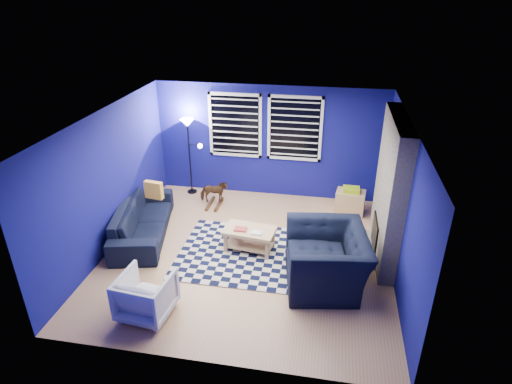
% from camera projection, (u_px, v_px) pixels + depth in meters
% --- Properties ---
extents(floor, '(5.00, 5.00, 0.00)m').
position_uv_depth(floor, '(248.00, 254.00, 7.71)').
color(floor, tan).
rests_on(floor, ground).
extents(ceiling, '(5.00, 5.00, 0.00)m').
position_uv_depth(ceiling, '(246.00, 119.00, 6.61)').
color(ceiling, white).
rests_on(ceiling, wall_back).
extents(wall_back, '(5.00, 0.00, 5.00)m').
position_uv_depth(wall_back, '(269.00, 142.00, 9.37)').
color(wall_back, navy).
rests_on(wall_back, floor).
extents(wall_left, '(0.00, 5.00, 5.00)m').
position_uv_depth(wall_left, '(108.00, 181.00, 7.56)').
color(wall_left, navy).
rests_on(wall_left, floor).
extents(wall_right, '(0.00, 5.00, 5.00)m').
position_uv_depth(wall_right, '(402.00, 204.00, 6.76)').
color(wall_right, navy).
rests_on(wall_right, floor).
extents(fireplace, '(0.65, 2.00, 2.50)m').
position_uv_depth(fireplace, '(389.00, 192.00, 7.25)').
color(fireplace, gray).
rests_on(fireplace, floor).
extents(window_left, '(1.17, 0.06, 1.42)m').
position_uv_depth(window_left, '(235.00, 125.00, 9.30)').
color(window_left, black).
rests_on(window_left, wall_back).
extents(window_right, '(1.17, 0.06, 1.42)m').
position_uv_depth(window_right, '(295.00, 129.00, 9.09)').
color(window_right, black).
rests_on(window_right, wall_back).
extents(tv, '(0.07, 1.00, 0.58)m').
position_uv_depth(tv, '(387.00, 151.00, 8.47)').
color(tv, black).
rests_on(tv, wall_right).
extents(rug, '(2.51, 2.01, 0.02)m').
position_uv_depth(rug, '(249.00, 254.00, 7.70)').
color(rug, black).
rests_on(rug, floor).
extents(sofa, '(2.36, 1.35, 0.65)m').
position_uv_depth(sofa, '(143.00, 220.00, 8.16)').
color(sofa, black).
rests_on(sofa, floor).
extents(armchair_big, '(1.58, 1.43, 0.91)m').
position_uv_depth(armchair_big, '(326.00, 259.00, 6.78)').
color(armchair_big, black).
rests_on(armchair_big, floor).
extents(armchair_bent, '(0.80, 0.82, 0.68)m').
position_uv_depth(armchair_bent, '(146.00, 295.00, 6.18)').
color(armchair_bent, gray).
rests_on(armchair_bent, floor).
extents(rocking_horse, '(0.42, 0.64, 0.50)m').
position_uv_depth(rocking_horse, '(214.00, 192.00, 9.25)').
color(rocking_horse, '#492617').
rests_on(rocking_horse, floor).
extents(coffee_table, '(0.97, 0.63, 0.46)m').
position_uv_depth(coffee_table, '(249.00, 235.00, 7.69)').
color(coffee_table, tan).
rests_on(coffee_table, rug).
extents(cabinet, '(0.64, 0.47, 0.58)m').
position_uv_depth(cabinet, '(350.00, 202.00, 8.98)').
color(cabinet, tan).
rests_on(cabinet, floor).
extents(floor_lamp, '(0.48, 0.29, 1.75)m').
position_uv_depth(floor_lamp, '(189.00, 133.00, 9.34)').
color(floor_lamp, black).
rests_on(floor_lamp, floor).
extents(throw_pillow, '(0.37, 0.16, 0.34)m').
position_uv_depth(throw_pillow, '(154.00, 190.00, 8.19)').
color(throw_pillow, gold).
rests_on(throw_pillow, sofa).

